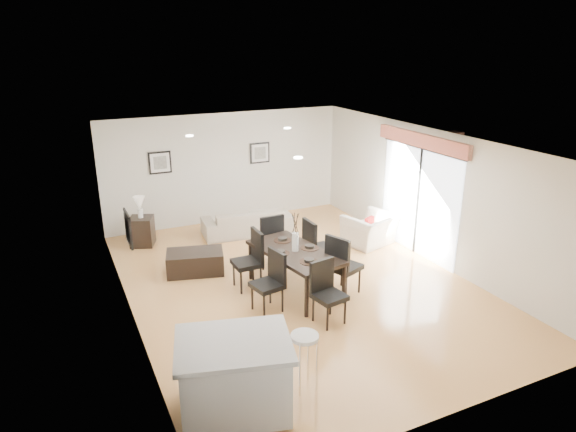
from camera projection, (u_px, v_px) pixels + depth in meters
name	position (u px, v px, depth m)	size (l,w,h in m)	color
ground	(297.00, 283.00, 9.67)	(8.00, 8.00, 0.00)	tan
wall_back	(226.00, 168.00, 12.64)	(6.00, 0.04, 2.70)	silver
wall_front	(454.00, 320.00, 5.81)	(6.00, 0.04, 2.70)	silver
wall_left	(126.00, 243.00, 8.02)	(0.04, 8.00, 2.70)	silver
wall_right	(430.00, 195.00, 10.44)	(0.04, 8.00, 2.70)	silver
ceiling	(298.00, 142.00, 8.79)	(6.00, 8.00, 0.02)	white
sofa	(247.00, 221.00, 12.05)	(2.08, 0.81, 0.61)	gray
armchair	(370.00, 230.00, 11.43)	(1.05, 0.92, 0.68)	#F0E1CF
courtyard_plant_a	(532.00, 224.00, 11.76)	(0.63, 0.54, 0.70)	#3D632A
courtyard_plant_b	(489.00, 214.00, 12.54)	(0.34, 0.34, 0.60)	#3D632A
dining_table	(295.00, 255.00, 9.19)	(1.25, 2.01, 0.78)	black
dining_chair_wnear	(272.00, 278.00, 8.58)	(0.55, 0.55, 1.05)	black
dining_chair_wfar	(252.00, 256.00, 9.36)	(0.49, 0.49, 1.10)	black
dining_chair_enear	(341.00, 262.00, 9.05)	(0.66, 0.66, 1.14)	black
dining_chair_efar	(315.00, 244.00, 9.88)	(0.50, 0.50, 1.11)	black
dining_chair_head	(326.00, 288.00, 8.23)	(0.54, 0.54, 1.04)	black
dining_chair_foot	(270.00, 238.00, 10.21)	(0.51, 0.51, 1.11)	black
vase	(295.00, 235.00, 9.07)	(0.92, 1.41, 0.72)	white
coffee_table	(195.00, 262.00, 10.07)	(1.09, 0.65, 0.44)	black
side_table	(142.00, 231.00, 11.37)	(0.49, 0.49, 0.65)	black
table_lamp	(139.00, 204.00, 11.16)	(0.25, 0.25, 0.48)	white
cushion	(369.00, 224.00, 11.24)	(0.29, 0.09, 0.29)	maroon
kitchen_island	(234.00, 376.00, 6.24)	(1.61, 1.39, 0.97)	silver
bar_stool	(305.00, 343.00, 6.57)	(0.37, 0.37, 0.80)	silver
framed_print_back_left	(160.00, 163.00, 11.87)	(0.52, 0.04, 0.52)	black
framed_print_back_right	(260.00, 153.00, 12.88)	(0.52, 0.04, 0.52)	black
framed_print_left_wall	(128.00, 229.00, 7.76)	(0.04, 0.52, 0.52)	black
sliding_door	(420.00, 177.00, 10.58)	(0.12, 2.70, 2.57)	white
courtyard	(506.00, 187.00, 12.60)	(6.00, 6.00, 2.00)	gray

